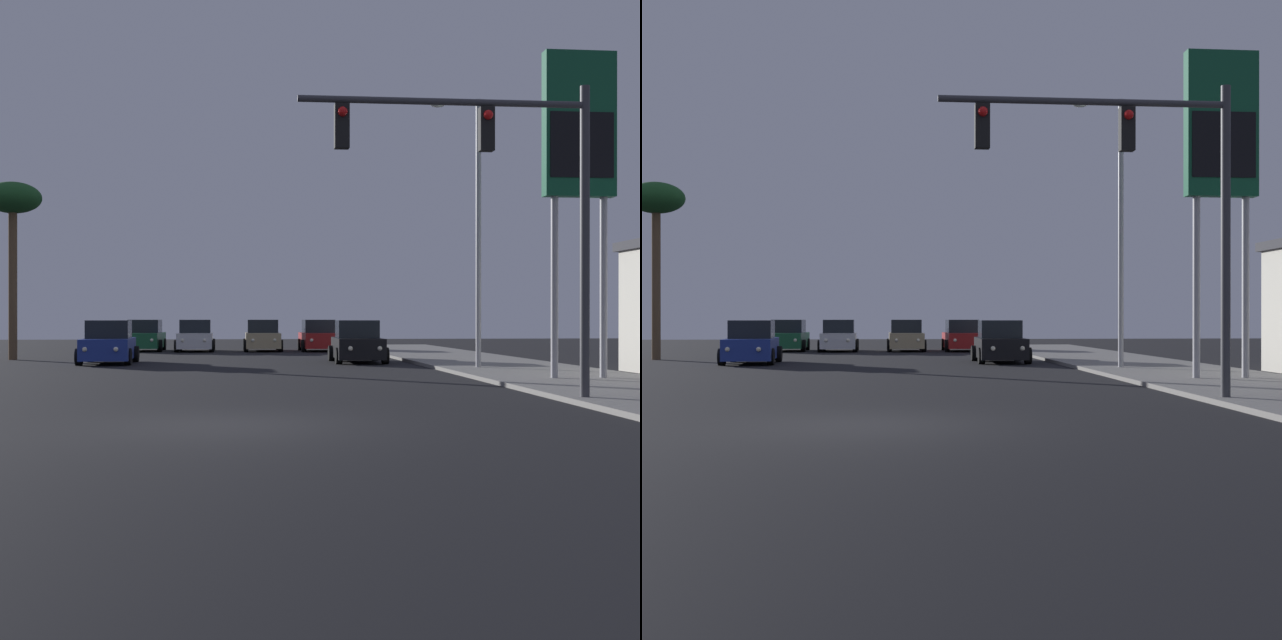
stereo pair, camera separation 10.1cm
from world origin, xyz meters
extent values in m
plane|color=black|center=(0.00, 0.00, 0.00)|extent=(120.00, 120.00, 0.00)
cube|color=gray|center=(9.50, 10.00, 0.06)|extent=(5.00, 60.00, 0.12)
cube|color=black|center=(5.00, 20.38, 0.58)|extent=(1.95, 4.26, 0.80)
cube|color=black|center=(5.00, 20.53, 1.33)|extent=(1.67, 2.06, 0.70)
cylinder|color=black|center=(4.10, 19.07, 0.32)|extent=(0.24, 0.64, 0.64)
cylinder|color=black|center=(5.90, 19.07, 0.32)|extent=(0.24, 0.64, 0.64)
cylinder|color=black|center=(4.10, 21.68, 0.32)|extent=(0.24, 0.64, 0.64)
cylinder|color=black|center=(5.90, 21.68, 0.32)|extent=(0.24, 0.64, 0.64)
sphere|color=#F2EACC|center=(4.44, 18.26, 0.63)|extent=(0.18, 0.18, 0.18)
sphere|color=#F2EACC|center=(5.56, 18.26, 0.63)|extent=(0.18, 0.18, 0.18)
cube|color=tan|center=(1.62, 33.03, 0.58)|extent=(1.81, 4.20, 0.80)
cube|color=black|center=(1.62, 33.18, 1.33)|extent=(1.60, 2.00, 0.70)
cylinder|color=black|center=(0.72, 31.73, 0.32)|extent=(0.24, 0.64, 0.64)
cylinder|color=black|center=(2.52, 31.73, 0.32)|extent=(0.24, 0.64, 0.64)
cylinder|color=black|center=(0.72, 34.33, 0.32)|extent=(0.24, 0.64, 0.64)
cylinder|color=black|center=(2.52, 34.33, 0.32)|extent=(0.24, 0.64, 0.64)
sphere|color=#F2EACC|center=(1.06, 30.91, 0.63)|extent=(0.18, 0.18, 0.18)
sphere|color=#F2EACC|center=(2.18, 30.91, 0.63)|extent=(0.18, 0.18, 0.18)
cube|color=maroon|center=(4.62, 32.79, 0.58)|extent=(1.88, 4.24, 0.80)
cube|color=black|center=(4.62, 32.94, 1.33)|extent=(1.64, 2.03, 0.70)
cylinder|color=black|center=(3.72, 31.49, 0.32)|extent=(0.24, 0.64, 0.64)
cylinder|color=black|center=(5.52, 31.49, 0.32)|extent=(0.24, 0.64, 0.64)
cylinder|color=black|center=(3.72, 34.10, 0.32)|extent=(0.24, 0.64, 0.64)
cylinder|color=black|center=(5.52, 34.10, 0.32)|extent=(0.24, 0.64, 0.64)
sphere|color=#F2EACC|center=(4.06, 30.67, 0.63)|extent=(0.18, 0.18, 0.18)
sphere|color=#F2EACC|center=(5.18, 30.67, 0.63)|extent=(0.18, 0.18, 0.18)
cube|color=silver|center=(-1.96, 32.94, 0.58)|extent=(1.85, 4.22, 0.80)
cube|color=black|center=(-1.96, 33.09, 1.33)|extent=(1.62, 2.02, 0.70)
cylinder|color=black|center=(-2.86, 31.64, 0.32)|extent=(0.24, 0.64, 0.64)
cylinder|color=black|center=(-1.06, 31.64, 0.32)|extent=(0.24, 0.64, 0.64)
cylinder|color=black|center=(-2.86, 34.24, 0.32)|extent=(0.24, 0.64, 0.64)
cylinder|color=black|center=(-1.06, 34.24, 0.32)|extent=(0.24, 0.64, 0.64)
sphere|color=#F2EACC|center=(-2.51, 30.82, 0.63)|extent=(0.18, 0.18, 0.18)
sphere|color=#F2EACC|center=(-1.40, 30.82, 0.63)|extent=(0.18, 0.18, 0.18)
cube|color=navy|center=(-4.75, 20.34, 0.58)|extent=(1.95, 4.26, 0.80)
cube|color=black|center=(-4.75, 20.49, 1.33)|extent=(1.67, 2.06, 0.70)
cylinder|color=black|center=(-5.65, 19.04, 0.32)|extent=(0.24, 0.64, 0.64)
cylinder|color=black|center=(-3.85, 19.04, 0.32)|extent=(0.24, 0.64, 0.64)
cylinder|color=black|center=(-5.65, 21.65, 0.32)|extent=(0.24, 0.64, 0.64)
cylinder|color=black|center=(-3.85, 21.65, 0.32)|extent=(0.24, 0.64, 0.64)
sphere|color=#F2EACC|center=(-5.31, 18.22, 0.63)|extent=(0.18, 0.18, 0.18)
sphere|color=#F2EACC|center=(-4.19, 18.22, 0.63)|extent=(0.18, 0.18, 0.18)
cube|color=#195933|center=(-4.67, 33.65, 0.58)|extent=(1.92, 4.25, 0.80)
cube|color=black|center=(-4.67, 33.80, 1.33)|extent=(1.66, 2.05, 0.70)
cylinder|color=black|center=(-5.57, 32.35, 0.32)|extent=(0.24, 0.64, 0.64)
cylinder|color=black|center=(-3.77, 32.35, 0.32)|extent=(0.24, 0.64, 0.64)
cylinder|color=black|center=(-5.57, 34.95, 0.32)|extent=(0.24, 0.64, 0.64)
cylinder|color=black|center=(-3.77, 34.95, 0.32)|extent=(0.24, 0.64, 0.64)
sphere|color=#F2EACC|center=(-5.23, 31.53, 0.63)|extent=(0.18, 0.18, 0.18)
sphere|color=#F2EACC|center=(-4.12, 31.53, 0.63)|extent=(0.18, 0.18, 0.18)
cylinder|color=#38383D|center=(7.42, 3.20, 3.37)|extent=(0.20, 0.20, 6.50)
cylinder|color=#38383D|center=(4.41, 3.20, 6.22)|extent=(6.02, 0.14, 0.14)
cube|color=black|center=(5.31, 3.20, 5.67)|extent=(0.30, 0.24, 0.90)
sphere|color=red|center=(5.31, 3.06, 5.94)|extent=(0.20, 0.20, 0.20)
cube|color=black|center=(2.30, 3.20, 5.67)|extent=(0.30, 0.24, 0.90)
sphere|color=red|center=(2.30, 3.06, 5.94)|extent=(0.20, 0.20, 0.20)
cylinder|color=#99999E|center=(8.29, 14.48, 4.62)|extent=(0.18, 0.18, 9.00)
cylinder|color=#99999E|center=(7.59, 14.48, 8.97)|extent=(1.40, 0.10, 0.10)
ellipsoid|color=silver|center=(6.89, 14.48, 8.92)|extent=(0.50, 0.24, 0.20)
cylinder|color=#99999E|center=(8.90, 9.00, 2.62)|extent=(0.20, 0.20, 5.00)
cylinder|color=#99999E|center=(10.30, 9.00, 2.62)|extent=(0.20, 0.20, 5.00)
cube|color=#0F4C2D|center=(9.60, 9.00, 7.12)|extent=(2.00, 0.40, 4.00)
cube|color=black|center=(9.60, 8.79, 6.52)|extent=(1.80, 0.03, 1.80)
cylinder|color=brown|center=(-9.24, 24.00, 3.20)|extent=(0.36, 0.36, 6.40)
ellipsoid|color=#1E5123|center=(-9.24, 24.00, 6.88)|extent=(2.40, 2.40, 1.32)
camera|label=1|loc=(0.13, -14.77, 1.77)|focal=50.00mm
camera|label=2|loc=(0.23, -14.78, 1.77)|focal=50.00mm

